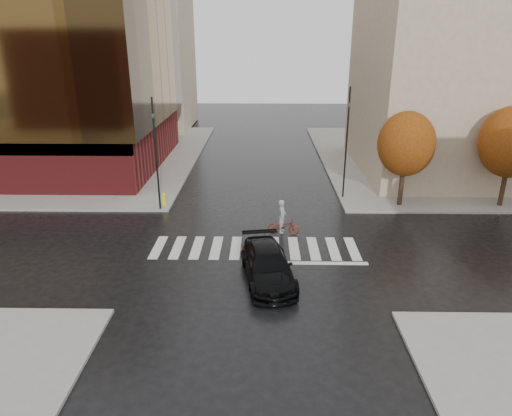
{
  "coord_description": "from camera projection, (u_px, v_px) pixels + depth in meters",
  "views": [
    {
      "loc": [
        0.45,
        -22.81,
        11.21
      ],
      "look_at": [
        0.03,
        1.61,
        2.0
      ],
      "focal_mm": 32.0,
      "sensor_mm": 36.0,
      "label": 1
    }
  ],
  "objects": [
    {
      "name": "tree_ne_b",
      "position": [
        512.0,
        142.0,
        30.33
      ],
      "size": [
        4.2,
        4.2,
        6.89
      ],
      "color": "black",
      "rests_on": "sidewalk_ne"
    },
    {
      "name": "ground",
      "position": [
        255.0,
        252.0,
        25.3
      ],
      "size": [
        120.0,
        120.0,
        0.0
      ],
      "primitive_type": "plane",
      "color": "black",
      "rests_on": "ground"
    },
    {
      "name": "sedan",
      "position": [
        268.0,
        265.0,
        22.14
      ],
      "size": [
        3.06,
        5.73,
        1.58
      ],
      "primitive_type": "imported",
      "rotation": [
        0.0,
        0.0,
        0.16
      ],
      "color": "black",
      "rests_on": "ground"
    },
    {
      "name": "building_nw_far",
      "position": [
        132.0,
        46.0,
        56.6
      ],
      "size": [
        14.0,
        12.0,
        20.0
      ],
      "primitive_type": "cube",
      "color": "tan",
      "rests_on": "sidewalk_nw"
    },
    {
      "name": "traffic_light_ne",
      "position": [
        347.0,
        135.0,
        31.96
      ],
      "size": [
        0.22,
        0.24,
        7.89
      ],
      "rotation": [
        0.0,
        0.0,
        2.79
      ],
      "color": "black",
      "rests_on": "sidewalk_ne"
    },
    {
      "name": "tree_ne_a",
      "position": [
        406.0,
        144.0,
        30.5
      ],
      "size": [
        3.8,
        3.8,
        6.5
      ],
      "color": "black",
      "rests_on": "sidewalk_ne"
    },
    {
      "name": "crosswalk",
      "position": [
        255.0,
        248.0,
        25.77
      ],
      "size": [
        12.0,
        3.0,
        0.01
      ],
      "primitive_type": "cube",
      "color": "silver",
      "rests_on": "ground"
    },
    {
      "name": "manhole",
      "position": [
        246.0,
        249.0,
        25.65
      ],
      "size": [
        0.87,
        0.87,
        0.01
      ],
      "primitive_type": "cylinder",
      "rotation": [
        0.0,
        0.0,
        0.4
      ],
      "color": "#403417",
      "rests_on": "ground"
    },
    {
      "name": "sidewalk_ne",
      "position": [
        473.0,
        158.0,
        44.59
      ],
      "size": [
        30.0,
        30.0,
        0.15
      ],
      "primitive_type": "cube",
      "color": "gray",
      "rests_on": "ground"
    },
    {
      "name": "office_glass",
      "position": [
        6.0,
        72.0,
        39.56
      ],
      "size": [
        27.0,
        19.0,
        16.0
      ],
      "color": "maroon",
      "rests_on": "sidewalk_nw"
    },
    {
      "name": "building_ne_tan",
      "position": [
        464.0,
        63.0,
        37.71
      ],
      "size": [
        16.0,
        16.0,
        18.0
      ],
      "primitive_type": "cube",
      "color": "tan",
      "rests_on": "sidewalk_ne"
    },
    {
      "name": "sidewalk_nw",
      "position": [
        48.0,
        156.0,
        45.26
      ],
      "size": [
        30.0,
        30.0,
        0.15
      ],
      "primitive_type": "cube",
      "color": "gray",
      "rests_on": "ground"
    },
    {
      "name": "fire_hydrant",
      "position": [
        164.0,
        198.0,
        31.87
      ],
      "size": [
        0.3,
        0.3,
        0.83
      ],
      "color": "yellow",
      "rests_on": "sidewalk_nw"
    },
    {
      "name": "cyclist",
      "position": [
        283.0,
        223.0,
        27.36
      ],
      "size": [
        2.0,
        1.0,
        2.17
      ],
      "rotation": [
        0.0,
        0.0,
        1.39
      ],
      "color": "maroon",
      "rests_on": "ground"
    },
    {
      "name": "traffic_light_nw",
      "position": [
        155.0,
        147.0,
        29.73
      ],
      "size": [
        0.23,
        0.2,
        7.51
      ],
      "rotation": [
        0.0,
        0.0,
        -1.89
      ],
      "color": "black",
      "rests_on": "sidewalk_nw"
    }
  ]
}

